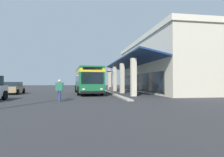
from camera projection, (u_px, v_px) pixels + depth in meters
ground at (128, 91)px, 30.99m from camera, size 120.00×120.00×0.00m
curb_strip at (107, 92)px, 27.73m from camera, size 26.92×0.50×0.12m
plaza_building at (169, 66)px, 29.32m from camera, size 22.73×13.67×7.71m
transit_bus at (87, 79)px, 24.46m from camera, size 11.35×3.31×3.34m
parked_sedan_tan at (13, 88)px, 23.35m from camera, size 4.50×2.20×1.47m
pedestrian at (59, 89)px, 14.41m from camera, size 0.54×0.64×1.64m
potted_palm at (112, 85)px, 30.94m from camera, size 1.94×1.89×3.28m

